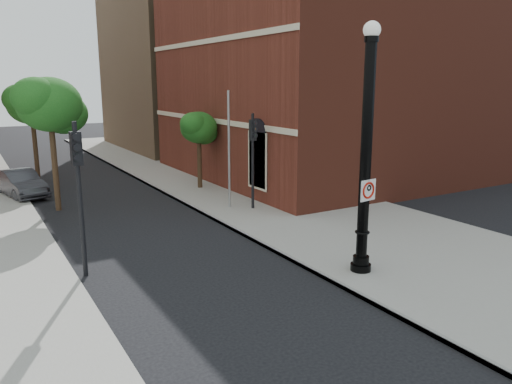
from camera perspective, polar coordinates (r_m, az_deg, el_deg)
ground at (r=13.08m, az=1.72°, el=-12.21°), size 120.00×120.00×0.00m
sidewalk_right at (r=24.15m, az=1.10°, el=-0.45°), size 8.00×60.00×0.12m
curb_edge at (r=22.39m, az=-7.54°, el=-1.57°), size 0.10×60.00×0.14m
brick_wall_building at (r=32.84m, az=12.73°, el=13.56°), size 22.30×16.30×12.50m
bg_building_tan_b at (r=45.88m, az=-1.42°, el=14.38°), size 22.00×14.00×14.00m
lamppost at (r=14.13m, az=12.41°, el=3.16°), size 0.59×0.59×7.02m
no_parking_sign at (r=14.12m, az=12.70°, el=0.22°), size 0.59×0.12×0.60m
parked_car at (r=26.73m, az=-25.32°, el=0.90°), size 2.25×4.19×1.31m
traffic_signal_left at (r=14.58m, az=-19.66°, el=1.95°), size 0.29×0.37×4.42m
traffic_signal_right at (r=21.10m, az=-0.35°, el=5.28°), size 0.30×0.36×4.19m
utility_pole at (r=21.39m, az=-3.10°, el=4.66°), size 0.10×0.10×5.12m
street_tree_a at (r=22.80m, az=-22.45°, el=9.08°), size 3.15×2.85×5.68m
street_tree_b at (r=29.51m, az=-24.23°, el=9.03°), size 2.99×2.70×5.38m
street_tree_c at (r=25.61m, az=-6.55°, el=7.21°), size 2.22×2.01×4.01m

